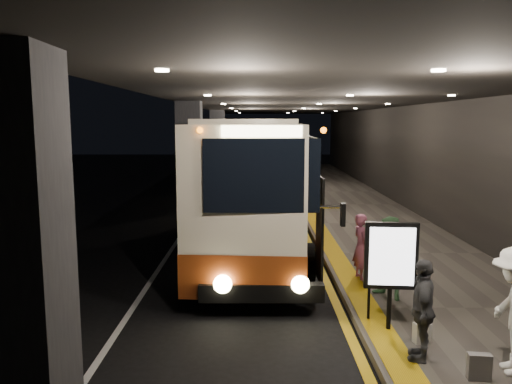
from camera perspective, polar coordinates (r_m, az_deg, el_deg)
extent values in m
plane|color=black|center=(13.02, -3.07, -8.66)|extent=(90.00, 90.00, 0.00)
cube|color=silver|center=(18.02, -7.96, -4.00)|extent=(0.12, 50.00, 0.01)
cube|color=gold|center=(17.92, 5.33, -4.02)|extent=(0.18, 50.00, 0.01)
cube|color=#514C44|center=(18.29, 12.86, -3.72)|extent=(4.50, 50.00, 0.15)
cube|color=gold|center=(17.94, 6.93, -3.53)|extent=(0.50, 50.00, 0.01)
cube|color=black|center=(18.57, 19.95, 5.28)|extent=(0.10, 50.00, 6.00)
cube|color=black|center=(5.19, -25.37, -9.96)|extent=(0.80, 0.80, 4.40)
cube|color=black|center=(16.67, -7.56, 2.68)|extent=(0.80, 0.80, 4.40)
cube|color=black|center=(28.58, -4.41, 4.93)|extent=(0.80, 0.80, 4.40)
cube|color=black|center=(17.57, 6.02, 10.81)|extent=(9.00, 50.00, 0.40)
cube|color=beige|center=(14.94, 0.39, 1.49)|extent=(3.14, 11.76, 3.29)
cube|color=maroon|center=(15.12, 0.39, -3.07)|extent=(3.17, 11.78, 0.87)
cube|color=black|center=(9.05, 0.64, 1.85)|extent=(2.13, 0.19, 1.36)
cube|color=black|center=(9.63, 0.62, -11.40)|extent=(2.38, 0.40, 0.34)
cylinder|color=black|center=(11.66, -4.92, -8.18)|extent=(0.27, 0.97, 0.97)
cylinder|color=black|center=(11.68, 5.92, -8.17)|extent=(0.27, 0.97, 0.97)
cylinder|color=black|center=(19.02, -2.98, -1.82)|extent=(0.27, 0.97, 0.97)
cylinder|color=black|center=(19.03, 3.60, -1.82)|extent=(0.27, 0.97, 0.97)
sphere|color=#FFEAA5|center=(9.50, -3.84, -10.46)|extent=(0.35, 0.35, 0.35)
sphere|color=#FFEAA5|center=(9.51, 5.08, -10.44)|extent=(0.35, 0.35, 0.35)
cube|color=#FFF2BF|center=(8.99, 0.65, 6.95)|extent=(1.45, 0.14, 0.21)
cube|color=beige|center=(30.53, 0.14, 4.81)|extent=(3.01, 11.67, 3.27)
cube|color=maroon|center=(30.62, 0.14, 2.57)|extent=(3.03, 11.69, 0.87)
cube|color=black|center=(24.70, 0.17, 5.73)|extent=(2.12, 0.17, 1.35)
cube|color=black|center=(24.96, 0.17, 0.65)|extent=(2.37, 0.37, 0.34)
cylinder|color=black|center=(27.04, -2.14, 1.11)|extent=(0.27, 0.96, 0.96)
cylinder|color=black|center=(27.05, 2.45, 1.11)|extent=(0.27, 0.96, 0.96)
cylinder|color=black|center=(34.51, -1.68, 2.62)|extent=(0.27, 0.96, 0.96)
cylinder|color=black|center=(34.51, 1.93, 2.62)|extent=(0.27, 0.96, 0.96)
imported|color=#A74E6B|center=(11.73, 11.94, -6.10)|extent=(0.48, 0.62, 1.51)
imported|color=#467E4A|center=(10.55, 15.14, -7.30)|extent=(0.91, 0.96, 1.69)
imported|color=#414245|center=(8.10, 18.50, -12.64)|extent=(0.73, 1.02, 1.57)
cube|color=black|center=(8.01, 24.14, -17.77)|extent=(0.33, 0.17, 0.38)
cube|color=#B0AEA5|center=(8.89, 18.42, -15.02)|extent=(0.29, 0.20, 0.33)
cylinder|color=black|center=(9.17, 14.96, -12.77)|extent=(0.08, 0.08, 0.74)
cube|color=black|center=(8.89, 15.18, -7.03)|extent=(0.90, 0.18, 1.16)
cube|color=white|center=(8.83, 15.28, -7.13)|extent=(0.76, 0.09, 1.00)
cylinder|color=black|center=(9.46, 12.80, -10.73)|extent=(0.05, 0.05, 1.15)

